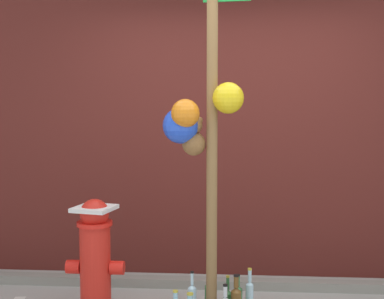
# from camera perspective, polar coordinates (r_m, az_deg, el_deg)

# --- Properties ---
(building_wall) EXTENTS (10.00, 0.20, 3.98)m
(building_wall) POSITION_cam_1_polar(r_m,az_deg,el_deg) (4.71, 4.23, 9.93)
(building_wall) COLOR #561E19
(building_wall) RESTS_ON ground_plane
(curb_strip) EXTENTS (8.00, 0.12, 0.08)m
(curb_strip) POSITION_cam_1_polar(r_m,az_deg,el_deg) (4.50, 4.10, -15.05)
(curb_strip) COLOR gray
(curb_strip) RESTS_ON ground_plane
(memorial_post) EXTENTS (0.60, 0.31, 2.85)m
(memorial_post) POSITION_cam_1_polar(r_m,az_deg,el_deg) (3.43, 1.22, 6.91)
(memorial_post) COLOR olive
(memorial_post) RESTS_ON ground_plane
(fire_hydrant) EXTENTS (0.43, 0.33, 0.90)m
(fire_hydrant) POSITION_cam_1_polar(r_m,az_deg,el_deg) (3.84, -11.01, -11.87)
(fire_hydrant) COLOR red
(fire_hydrant) RESTS_ON ground_plane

